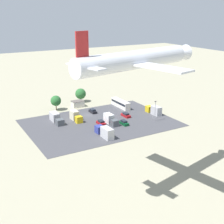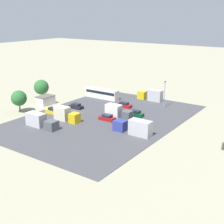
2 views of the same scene
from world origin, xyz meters
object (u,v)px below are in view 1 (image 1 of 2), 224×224
Objects in this scene: parked_car_2 at (74,113)px; parked_truck_4 at (56,118)px; airplane at (139,59)px; bus at (121,103)px; shed_building at (78,104)px; parked_truck_1 at (154,110)px; parked_car_0 at (126,115)px; parked_truck_3 at (105,132)px; parked_car_3 at (124,123)px; parked_truck_0 at (110,120)px; parked_truck_2 at (76,116)px; parked_car_1 at (93,111)px; parked_car_4 at (101,123)px.

parked_truck_4 reaches higher than parked_car_2.
bus is at bearing 139.39° from airplane.
parked_truck_4 is (14.67, 13.72, 0.24)m from shed_building.
parked_car_0 is at bearing 165.53° from parked_truck_1.
parked_truck_3 is at bearing 39.11° from parked_car_0.
airplane reaches higher than parked_car_3.
parked_truck_0 reaches higher than parked_car_3.
parked_truck_0 reaches higher than parked_car_2.
parked_truck_0 is at bearing 22.27° from parked_car_0.
parked_truck_1 is at bearing 115.37° from bus.
parked_car_0 is at bearing 162.45° from parked_truck_2.
parked_truck_0 reaches higher than shed_building.
parked_car_2 is at bearing -109.14° from parked_truck_2.
parked_car_2 is 31.59m from parked_truck_1.
parked_truck_1 reaches higher than shed_building.
parked_truck_2 is (7.71, 15.46, 0.36)m from shed_building.
parked_car_1 is 18.08m from parked_car_3.
parked_truck_1 is at bearing -33.95° from parked_car_1.
parked_truck_3 is at bearing 52.17° from parked_truck_0.
parked_truck_1 reaches higher than parked_car_4.
parked_car_3 is at bearing -166.20° from parked_truck_1.
bus is 32.52m from parked_truck_3.
parked_car_1 is at bearing 151.02° from airplane.
parked_car_4 reaches higher than parked_car_1.
shed_building is 25.02m from parked_truck_0.
airplane is at bearing 61.68° from bus.
parked_car_2 is at bearing -151.53° from parked_truck_4.
parked_truck_4 is at bearing 7.20° from bus.
parked_car_3 is at bearing 61.90° from bus.
parked_car_3 reaches higher than parked_car_0.
parked_truck_1 is (-20.24, 13.63, 0.98)m from parked_car_1.
parked_car_0 is at bearing 12.74° from parked_car_4.
parked_truck_3 is (0.38, 26.03, 0.92)m from parked_car_2.
parked_car_1 is 13.88m from parked_car_4.
parked_truck_0 is 12.35m from parked_truck_3.
parked_car_3 is at bearing 137.66° from parked_truck_0.
parked_car_2 is 22.45m from parked_car_3.
parked_truck_1 is 0.25× the size of airplane.
parked_car_4 is at bearing 148.90° from parked_car_3.
parked_car_3 reaches higher than parked_car_1.
parked_truck_1 is (-23.62, 0.16, 0.96)m from parked_car_4.
parked_car_3 is 0.49× the size of parked_truck_4.
parked_truck_1 is at bearing 13.80° from parked_car_3.
parked_truck_2 is (18.47, -5.84, 0.95)m from parked_car_0.
parked_truck_2 is (23.05, 5.53, -0.08)m from bus.
airplane is at bearing -99.21° from parked_car_2.
shed_building reaches higher than parked_car_3.
shed_building is 35.18m from parked_truck_3.
parked_truck_2 is at bearing -17.55° from parked_car_0.
shed_building is 28.85m from parked_car_3.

